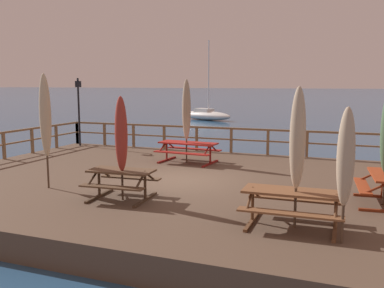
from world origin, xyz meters
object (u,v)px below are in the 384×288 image
(patio_umbrella_tall_back_left, at_px, (45,116))
(patio_umbrella_tall_front, at_px, (346,158))
(picnic_table_back_right, at_px, (122,178))
(picnic_table_mid_left, at_px, (293,200))
(sailboat_distant, at_px, (206,115))
(picnic_table_back_left, at_px, (188,148))
(lamp_post_hooked, at_px, (79,102))
(patio_umbrella_short_mid, at_px, (186,110))
(patio_umbrella_tall_back_right, at_px, (298,139))
(patio_umbrella_tall_mid_left, at_px, (121,135))

(patio_umbrella_tall_back_left, bearing_deg, patio_umbrella_tall_front, -10.54)
(picnic_table_back_right, bearing_deg, picnic_table_mid_left, -7.76)
(sailboat_distant, bearing_deg, picnic_table_back_left, -72.21)
(picnic_table_back_left, height_order, lamp_post_hooked, lamp_post_hooked)
(patio_umbrella_short_mid, bearing_deg, sailboat_distant, 107.69)
(picnic_table_back_left, distance_m, lamp_post_hooked, 6.82)
(picnic_table_back_right, relative_size, picnic_table_back_left, 0.77)
(patio_umbrella_tall_back_right, relative_size, patio_umbrella_tall_front, 1.14)
(patio_umbrella_tall_back_right, height_order, lamp_post_hooked, lamp_post_hooked)
(picnic_table_back_right, bearing_deg, patio_umbrella_short_mid, 93.49)
(patio_umbrella_short_mid, bearing_deg, patio_umbrella_tall_mid_left, -85.87)
(picnic_table_back_left, distance_m, patio_umbrella_short_mid, 1.42)
(patio_umbrella_tall_front, bearing_deg, picnic_table_back_right, 167.30)
(patio_umbrella_tall_back_right, bearing_deg, picnic_table_back_right, 171.78)
(patio_umbrella_short_mid, bearing_deg, picnic_table_back_right, -86.51)
(picnic_table_back_left, xyz_separation_m, sailboat_distant, (-8.05, 25.09, -0.69))
(patio_umbrella_tall_back_left, bearing_deg, patio_umbrella_tall_back_right, -7.37)
(patio_umbrella_tall_front, height_order, sailboat_distant, sailboat_distant)
(patio_umbrella_tall_back_right, distance_m, patio_umbrella_tall_back_left, 7.08)
(picnic_table_back_left, height_order, sailboat_distant, sailboat_distant)
(picnic_table_back_right, relative_size, patio_umbrella_tall_back_left, 0.54)
(patio_umbrella_short_mid, bearing_deg, picnic_table_mid_left, -51.18)
(picnic_table_back_right, height_order, patio_umbrella_tall_back_left, patio_umbrella_tall_back_left)
(patio_umbrella_tall_back_right, distance_m, patio_umbrella_short_mid, 7.62)
(lamp_post_hooked, bearing_deg, picnic_table_back_right, -48.25)
(picnic_table_mid_left, distance_m, patio_umbrella_tall_mid_left, 4.52)
(picnic_table_back_right, bearing_deg, picnic_table_back_left, 93.17)
(patio_umbrella_tall_back_right, relative_size, patio_umbrella_tall_mid_left, 1.10)
(picnic_table_back_left, xyz_separation_m, patio_umbrella_short_mid, (-0.03, -0.08, 1.41))
(lamp_post_hooked, bearing_deg, patio_umbrella_short_mid, -18.70)
(patio_umbrella_tall_front, distance_m, lamp_post_hooked, 14.81)
(picnic_table_back_left, relative_size, lamp_post_hooked, 0.71)
(patio_umbrella_tall_mid_left, distance_m, lamp_post_hooked, 10.05)
(lamp_post_hooked, bearing_deg, patio_umbrella_tall_front, -35.68)
(picnic_table_mid_left, distance_m, lamp_post_hooked, 13.73)
(patio_umbrella_tall_back_right, bearing_deg, picnic_table_mid_left, 141.01)
(patio_umbrella_tall_back_right, relative_size, patio_umbrella_short_mid, 0.93)
(picnic_table_back_right, distance_m, patio_umbrella_tall_back_right, 4.70)
(patio_umbrella_tall_front, bearing_deg, picnic_table_mid_left, 148.15)
(picnic_table_mid_left, relative_size, patio_umbrella_tall_back_right, 0.72)
(patio_umbrella_tall_front, xyz_separation_m, lamp_post_hooked, (-12.02, 8.63, 0.49))
(picnic_table_back_right, relative_size, lamp_post_hooked, 0.55)
(patio_umbrella_tall_front, bearing_deg, patio_umbrella_tall_back_left, 169.46)
(picnic_table_back_left, bearing_deg, picnic_table_mid_left, -51.70)
(patio_umbrella_tall_mid_left, bearing_deg, picnic_table_back_left, 93.80)
(picnic_table_mid_left, bearing_deg, patio_umbrella_tall_back_left, 172.93)
(patio_umbrella_short_mid, xyz_separation_m, patio_umbrella_tall_front, (5.73, -6.50, -0.36))
(picnic_table_mid_left, xyz_separation_m, patio_umbrella_tall_mid_left, (-4.35, 0.53, 1.12))
(patio_umbrella_tall_back_left, relative_size, patio_umbrella_tall_front, 1.27)
(patio_umbrella_tall_back_right, bearing_deg, lamp_post_hooked, 143.98)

